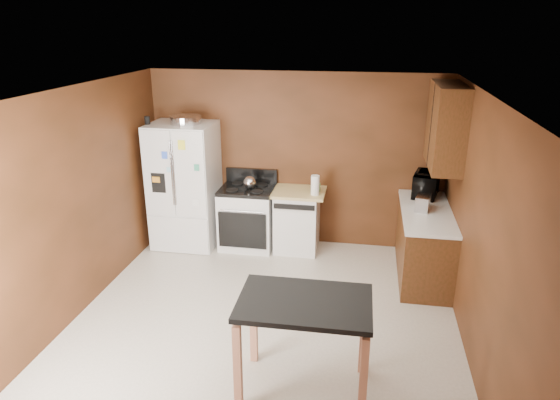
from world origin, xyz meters
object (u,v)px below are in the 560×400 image
(refrigerator, at_px, (185,186))
(island, at_px, (304,315))
(dishwasher, at_px, (297,220))
(gas_range, at_px, (248,216))
(roasting_pan, at_px, (186,120))
(microwave, at_px, (426,185))
(paper_towel, at_px, (315,185))
(green_canister, at_px, (317,187))
(toaster, at_px, (423,203))
(kettle, at_px, (250,183))
(pen_cup, at_px, (147,120))

(refrigerator, distance_m, island, 3.53)
(dishwasher, bearing_deg, gas_range, -178.06)
(roasting_pan, distance_m, gas_range, 1.63)
(microwave, xyz_separation_m, dishwasher, (-1.74, -0.09, -0.60))
(island, bearing_deg, paper_towel, 94.56)
(paper_towel, bearing_deg, green_canister, 87.90)
(paper_towel, xyz_separation_m, gas_range, (-0.98, 0.10, -0.56))
(toaster, distance_m, gas_range, 2.48)
(refrigerator, xyz_separation_m, gas_range, (0.91, 0.06, -0.44))
(green_canister, bearing_deg, toaster, -20.95)
(kettle, bearing_deg, green_canister, 5.61)
(green_canister, distance_m, gas_range, 1.10)
(pen_cup, bearing_deg, roasting_pan, 15.80)
(pen_cup, height_order, dishwasher, pen_cup)
(paper_towel, xyz_separation_m, island, (0.22, -2.78, -0.27))
(kettle, xyz_separation_m, green_canister, (0.94, 0.09, -0.04))
(island, bearing_deg, kettle, 112.11)
(green_canister, xyz_separation_m, island, (0.22, -2.94, -0.19))
(kettle, relative_size, toaster, 0.70)
(microwave, bearing_deg, kettle, 107.54)
(green_canister, bearing_deg, dishwasher, -173.17)
(roasting_pan, relative_size, island, 0.38)
(kettle, xyz_separation_m, island, (1.16, -2.84, -0.23))
(gas_range, bearing_deg, roasting_pan, -177.41)
(roasting_pan, distance_m, toaster, 3.36)
(roasting_pan, height_order, paper_towel, roasting_pan)
(dishwasher, bearing_deg, pen_cup, -174.35)
(green_canister, relative_size, island, 0.10)
(roasting_pan, height_order, dishwasher, roasting_pan)
(toaster, bearing_deg, refrigerator, -173.89)
(kettle, bearing_deg, refrigerator, -178.53)
(paper_towel, distance_m, dishwasher, 0.64)
(gas_range, height_order, dishwasher, gas_range)
(microwave, relative_size, island, 0.48)
(pen_cup, relative_size, microwave, 0.20)
(roasting_pan, bearing_deg, toaster, -7.75)
(green_canister, height_order, refrigerator, refrigerator)
(roasting_pan, distance_m, island, 3.67)
(pen_cup, xyz_separation_m, dishwasher, (2.06, 0.20, -1.40))
(roasting_pan, xyz_separation_m, dishwasher, (1.56, 0.06, -1.40))
(microwave, xyz_separation_m, gas_range, (-2.46, -0.12, -0.59))
(green_canister, relative_size, dishwasher, 0.13)
(microwave, relative_size, gas_range, 0.50)
(green_canister, height_order, microwave, microwave)
(green_canister, bearing_deg, kettle, -174.39)
(roasting_pan, height_order, refrigerator, roasting_pan)
(toaster, distance_m, microwave, 0.60)
(kettle, bearing_deg, pen_cup, -174.09)
(kettle, bearing_deg, toaster, -10.69)
(gas_range, bearing_deg, kettle, -37.21)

